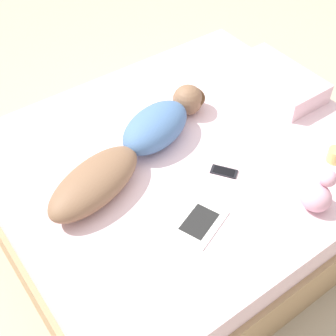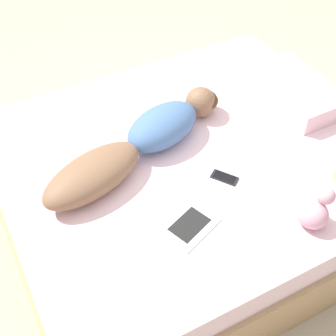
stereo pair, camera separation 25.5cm
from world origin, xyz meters
name	(u,v)px [view 2 (the right image)]	position (x,y,z in m)	size (l,w,h in m)	color
ground_plane	(187,215)	(0.00, 0.00, 0.00)	(12.00, 12.00, 0.00)	#B7A88E
bed	(188,187)	(0.00, 0.00, 0.29)	(1.91, 2.19, 0.58)	tan
person	(140,142)	(-0.13, -0.25, 0.68)	(0.61, 1.28, 0.20)	brown
open_magazine	(175,215)	(0.36, -0.29, 0.59)	(0.48, 0.40, 0.01)	white
cell_phone	(224,178)	(0.26, 0.07, 0.59)	(0.16, 0.14, 0.01)	black
plush_toy	(314,211)	(0.71, 0.30, 0.67)	(0.17, 0.18, 0.22)	#DB9EB2
pillow	(296,91)	(-0.12, 0.85, 0.65)	(0.62, 0.35, 0.14)	beige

